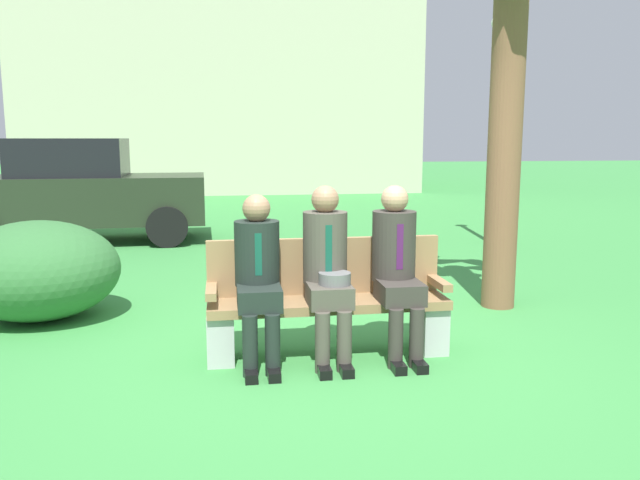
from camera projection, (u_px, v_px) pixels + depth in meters
ground_plane at (330, 357)px, 4.88m from camera, size 80.00×80.00×0.00m
park_bench at (327, 301)px, 4.93m from camera, size 1.86×0.44×0.90m
seated_man_left at (258, 270)px, 4.68m from camera, size 0.34×0.72×1.27m
seated_man_middle at (327, 265)px, 4.75m from camera, size 0.34×0.72×1.33m
seated_man_right at (397, 262)px, 4.84m from camera, size 0.34×0.72×1.32m
palm_tree_tall at (511, 8)px, 5.94m from camera, size 1.38×1.37×4.14m
shrub_near_bench at (38, 270)px, 5.87m from camera, size 1.49×1.36×0.93m
parked_car_near at (80, 191)px, 10.20m from camera, size 3.94×1.80×1.68m
street_lamp at (496, 106)px, 9.97m from camera, size 0.24×0.24×3.58m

